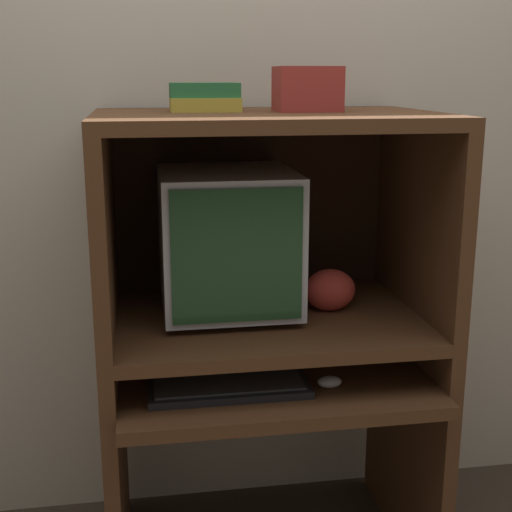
% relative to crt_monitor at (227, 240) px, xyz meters
% --- Properties ---
extents(wall_back, '(6.00, 0.06, 2.60)m').
position_rel_crt_monitor_xyz_m(wall_back, '(0.11, 0.33, 0.30)').
color(wall_back, beige).
rests_on(wall_back, ground_plane).
extents(desk_base, '(0.94, 0.71, 0.65)m').
position_rel_crt_monitor_xyz_m(desk_base, '(0.11, -0.10, -0.60)').
color(desk_base, '#4C2D19').
rests_on(desk_base, ground_plane).
extents(desk_monitor_shelf, '(0.94, 0.65, 0.14)m').
position_rel_crt_monitor_xyz_m(desk_monitor_shelf, '(0.11, -0.05, -0.25)').
color(desk_monitor_shelf, '#4C2D19').
rests_on(desk_monitor_shelf, desk_base).
extents(hutch_upper, '(0.94, 0.65, 0.58)m').
position_rel_crt_monitor_xyz_m(hutch_upper, '(0.11, -0.02, 0.17)').
color(hutch_upper, '#4C2D19').
rests_on(hutch_upper, desk_monitor_shelf).
extents(crt_monitor, '(0.38, 0.43, 0.41)m').
position_rel_crt_monitor_xyz_m(crt_monitor, '(0.00, 0.00, 0.00)').
color(crt_monitor, '#B2B2B7').
rests_on(crt_monitor, desk_monitor_shelf).
extents(keyboard, '(0.43, 0.16, 0.03)m').
position_rel_crt_monitor_xyz_m(keyboard, '(-0.03, -0.25, -0.35)').
color(keyboard, black).
rests_on(keyboard, desk_base).
extents(mouse, '(0.07, 0.04, 0.03)m').
position_rel_crt_monitor_xyz_m(mouse, '(0.24, -0.26, -0.34)').
color(mouse, '#B7B7B7').
rests_on(mouse, desk_base).
extents(snack_bag, '(0.15, 0.11, 0.12)m').
position_rel_crt_monitor_xyz_m(snack_bag, '(0.30, -0.05, -0.15)').
color(snack_bag, '#BC382D').
rests_on(snack_bag, desk_monitor_shelf).
extents(book_stack, '(0.19, 0.13, 0.08)m').
position_rel_crt_monitor_xyz_m(book_stack, '(-0.06, 0.02, 0.40)').
color(book_stack, gold).
rests_on(book_stack, hutch_upper).
extents(storage_box, '(0.17, 0.15, 0.12)m').
position_rel_crt_monitor_xyz_m(storage_box, '(0.22, -0.02, 0.42)').
color(storage_box, maroon).
rests_on(storage_box, hutch_upper).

